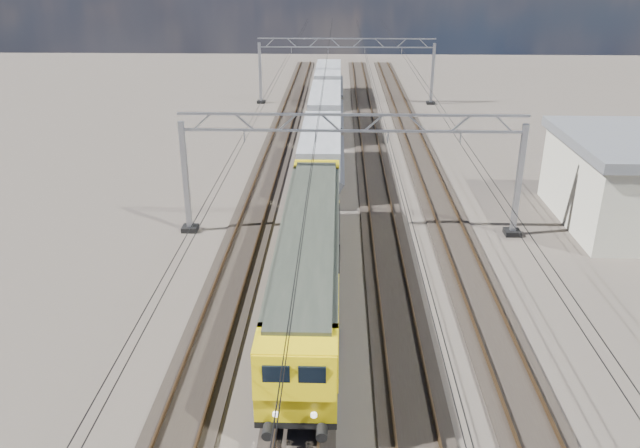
{
  "coord_description": "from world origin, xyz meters",
  "views": [
    {
      "loc": [
        -0.73,
        -29.73,
        14.84
      ],
      "look_at": [
        -1.63,
        -0.4,
        2.4
      ],
      "focal_mm": 35.0,
      "sensor_mm": 36.0,
      "label": 1
    }
  ],
  "objects_px": {
    "hopper_wagon_third": "(328,80)",
    "hopper_wagon_lead": "(321,150)",
    "hopper_wagon_mid": "(325,107)",
    "catenary_gantry_mid": "(351,170)",
    "locomotive": "(310,256)",
    "catenary_gantry_far": "(346,68)"
  },
  "relations": [
    {
      "from": "locomotive",
      "to": "hopper_wagon_lead",
      "type": "height_order",
      "value": "locomotive"
    },
    {
      "from": "locomotive",
      "to": "hopper_wagon_lead",
      "type": "xyz_separation_m",
      "value": [
        -0.0,
        17.7,
        -0.09
      ]
    },
    {
      "from": "locomotive",
      "to": "hopper_wagon_third",
      "type": "bearing_deg",
      "value": 90.0
    },
    {
      "from": "hopper_wagon_mid",
      "to": "hopper_wagon_third",
      "type": "height_order",
      "value": "same"
    },
    {
      "from": "hopper_wagon_third",
      "to": "hopper_wagon_mid",
      "type": "bearing_deg",
      "value": -90.0
    },
    {
      "from": "hopper_wagon_third",
      "to": "hopper_wagon_lead",
      "type": "bearing_deg",
      "value": -90.0
    },
    {
      "from": "catenary_gantry_mid",
      "to": "hopper_wagon_third",
      "type": "relative_size",
      "value": 1.53
    },
    {
      "from": "catenary_gantry_far",
      "to": "hopper_wagon_mid",
      "type": "height_order",
      "value": "catenary_gantry_far"
    },
    {
      "from": "catenary_gantry_mid",
      "to": "catenary_gantry_far",
      "type": "height_order",
      "value": "same"
    },
    {
      "from": "hopper_wagon_mid",
      "to": "hopper_wagon_third",
      "type": "bearing_deg",
      "value": 90.0
    },
    {
      "from": "catenary_gantry_far",
      "to": "catenary_gantry_mid",
      "type": "bearing_deg",
      "value": -90.0
    },
    {
      "from": "catenary_gantry_mid",
      "to": "hopper_wagon_mid",
      "type": "xyz_separation_m",
      "value": [
        -2.0,
        23.93,
        -1.67
      ]
    },
    {
      "from": "catenary_gantry_mid",
      "to": "hopper_wagon_mid",
      "type": "distance_m",
      "value": 24.07
    },
    {
      "from": "catenary_gantry_far",
      "to": "hopper_wagon_lead",
      "type": "distance_m",
      "value": 26.4
    },
    {
      "from": "hopper_wagon_lead",
      "to": "catenary_gantry_far",
      "type": "bearing_deg",
      "value": 85.65
    },
    {
      "from": "catenary_gantry_far",
      "to": "hopper_wagon_lead",
      "type": "height_order",
      "value": "catenary_gantry_far"
    },
    {
      "from": "catenary_gantry_far",
      "to": "hopper_wagon_lead",
      "type": "relative_size",
      "value": 1.53
    },
    {
      "from": "catenary_gantry_far",
      "to": "locomotive",
      "type": "height_order",
      "value": "catenary_gantry_far"
    },
    {
      "from": "hopper_wagon_lead",
      "to": "hopper_wagon_mid",
      "type": "height_order",
      "value": "same"
    },
    {
      "from": "locomotive",
      "to": "hopper_wagon_mid",
      "type": "distance_m",
      "value": 31.9
    },
    {
      "from": "catenary_gantry_mid",
      "to": "hopper_wagon_mid",
      "type": "relative_size",
      "value": 1.53
    },
    {
      "from": "catenary_gantry_far",
      "to": "hopper_wagon_third",
      "type": "bearing_deg",
      "value": 133.18
    }
  ]
}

